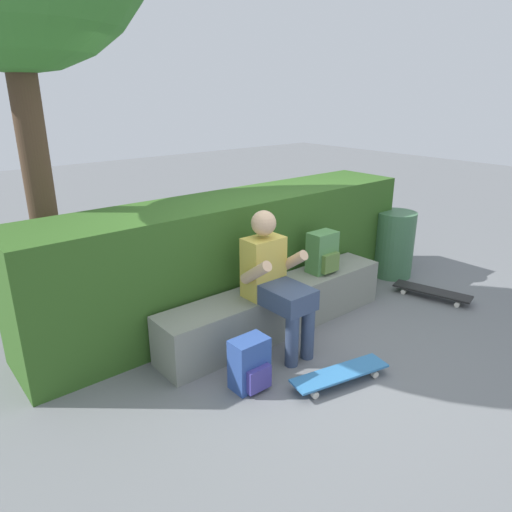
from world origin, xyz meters
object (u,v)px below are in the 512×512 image
(person_skater, at_px, (275,278))
(skateboard_near_person, at_px, (340,374))
(skateboard_beside_bench, at_px, (432,292))
(backpack_on_bench, at_px, (323,253))
(bench_main, at_px, (278,308))
(backpack_on_ground, at_px, (250,364))
(trash_bin, at_px, (394,244))

(person_skater, height_order, skateboard_near_person, person_skater)
(skateboard_near_person, height_order, skateboard_beside_bench, same)
(skateboard_near_person, distance_m, skateboard_beside_bench, 1.98)
(skateboard_beside_bench, relative_size, backpack_on_bench, 2.06)
(bench_main, height_order, backpack_on_bench, backpack_on_bench)
(bench_main, bearing_deg, person_skater, -139.17)
(bench_main, bearing_deg, backpack_on_ground, -145.10)
(skateboard_beside_bench, bearing_deg, skateboard_near_person, -168.78)
(bench_main, height_order, trash_bin, trash_bin)
(trash_bin, bearing_deg, backpack_on_ground, -166.22)
(backpack_on_bench, xyz_separation_m, backpack_on_ground, (-1.34, -0.53, -0.44))
(bench_main, height_order, person_skater, person_skater)
(skateboard_near_person, bearing_deg, trash_bin, 26.07)
(skateboard_beside_bench, bearing_deg, person_skater, 170.13)
(backpack_on_bench, bearing_deg, person_skater, -166.24)
(skateboard_beside_bench, height_order, backpack_on_ground, backpack_on_ground)
(backpack_on_bench, bearing_deg, backpack_on_ground, -158.36)
(skateboard_near_person, bearing_deg, bench_main, 77.33)
(backpack_on_ground, bearing_deg, backpack_on_bench, 21.64)
(skateboard_beside_bench, bearing_deg, bench_main, 162.45)
(backpack_on_bench, bearing_deg, trash_bin, 5.82)
(skateboard_near_person, xyz_separation_m, backpack_on_bench, (0.77, 0.92, 0.56))
(bench_main, bearing_deg, skateboard_beside_bench, -17.55)
(skateboard_beside_bench, bearing_deg, trash_bin, 70.70)
(skateboard_beside_bench, bearing_deg, backpack_on_ground, 179.80)
(skateboard_near_person, relative_size, trash_bin, 1.06)
(bench_main, xyz_separation_m, skateboard_beside_bench, (1.73, -0.55, -0.14))
(bench_main, relative_size, backpack_on_bench, 6.04)
(person_skater, xyz_separation_m, trash_bin, (2.21, 0.34, -0.25))
(bench_main, height_order, skateboard_beside_bench, bench_main)
(backpack_on_bench, distance_m, trash_bin, 1.44)
(bench_main, height_order, skateboard_near_person, bench_main)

